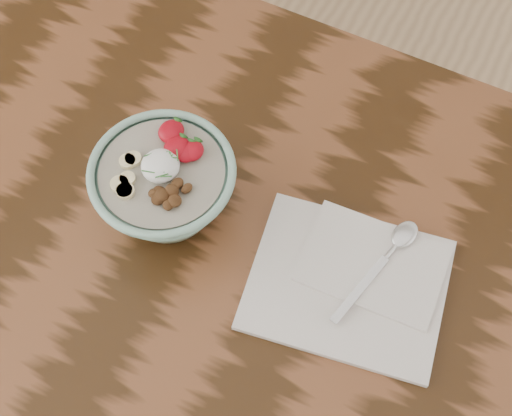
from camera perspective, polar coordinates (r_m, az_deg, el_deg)
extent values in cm
cube|color=#341E0D|center=(107.32, -6.31, -1.66)|extent=(160.00, 90.00, 4.00)
cylinder|color=#4C2D19|center=(184.21, -19.37, 11.56)|extent=(7.00, 7.00, 71.00)
cylinder|color=#89B9A6|center=(106.09, -6.92, 0.03)|extent=(8.94, 8.94, 1.28)
torus|color=#89B9A6|center=(97.07, -7.58, 2.92)|extent=(20.34, 20.34, 1.17)
cylinder|color=#A59D88|center=(97.61, -7.53, 2.72)|extent=(17.25, 17.25, 1.06)
ellipsoid|color=white|center=(96.47, -7.66, 3.36)|extent=(5.26, 5.26, 2.90)
ellipsoid|color=#A50714|center=(97.75, -6.36, 4.78)|extent=(3.55, 3.91, 1.95)
cone|color=#286623|center=(98.20, -5.92, 5.59)|extent=(1.40, 1.03, 1.52)
ellipsoid|color=#A50714|center=(97.47, -5.11, 4.59)|extent=(3.08, 3.39, 1.69)
cone|color=#286623|center=(97.83, -4.74, 5.30)|extent=(1.40, 1.03, 1.52)
ellipsoid|color=#A50714|center=(97.44, -5.58, 4.47)|extent=(3.04, 3.34, 1.67)
cone|color=#286623|center=(97.79, -5.21, 5.18)|extent=(1.40, 1.03, 1.52)
ellipsoid|color=#A50714|center=(99.35, -6.80, 6.10)|extent=(3.52, 3.87, 1.93)
cone|color=#286623|center=(99.82, -6.37, 6.87)|extent=(1.40, 1.03, 1.52)
cylinder|color=beige|center=(95.93, -10.39, 1.33)|extent=(2.40, 2.40, 0.70)
cylinder|color=beige|center=(98.26, -10.25, 3.69)|extent=(2.27, 2.27, 0.70)
cylinder|color=beige|center=(98.34, -9.79, 3.89)|extent=(2.28, 2.28, 0.70)
cylinder|color=beige|center=(96.61, -10.86, 1.88)|extent=(2.52, 2.52, 0.70)
cylinder|color=beige|center=(96.84, -10.24, 2.32)|extent=(2.17, 2.17, 0.70)
cylinder|color=beige|center=(95.96, -10.46, 1.35)|extent=(2.25, 2.25, 0.70)
ellipsoid|color=#4E2D17|center=(94.68, -6.74, 1.39)|extent=(2.71, 2.64, 1.51)
ellipsoid|color=#4E2D17|center=(93.88, -7.05, 0.24)|extent=(2.15, 2.18, 1.11)
ellipsoid|color=#4E2D17|center=(93.94, -6.53, 0.57)|extent=(1.98, 2.02, 1.44)
ellipsoid|color=#4E2D17|center=(95.15, -6.33, 1.93)|extent=(1.77, 2.12, 1.11)
ellipsoid|color=#4E2D17|center=(94.75, -5.56, 1.57)|extent=(1.69, 2.06, 1.10)
ellipsoid|color=#4E2D17|center=(95.09, -8.25, 1.18)|extent=(1.34, 1.47, 0.83)
ellipsoid|color=#4E2D17|center=(94.41, -7.86, 0.71)|extent=(1.86, 1.92, 1.25)
ellipsoid|color=#4E2D17|center=(95.26, -7.86, 1.44)|extent=(1.36, 1.44, 0.67)
ellipsoid|color=#4E2D17|center=(94.48, -7.55, 0.98)|extent=(2.19, 2.34, 1.45)
ellipsoid|color=#4E2D17|center=(95.01, -7.68, 1.31)|extent=(2.15, 2.09, 0.80)
cylinder|color=#3A7D34|center=(95.05, -7.38, 3.17)|extent=(0.87, 1.27, 0.23)
cylinder|color=#3A7D34|center=(94.50, -7.55, 2.58)|extent=(1.44, 1.37, 0.24)
cylinder|color=#3A7D34|center=(95.07, -8.61, 2.89)|extent=(1.82, 0.62, 0.24)
cylinder|color=#3A7D34|center=(95.78, -6.66, 4.03)|extent=(1.33, 0.65, 0.23)
cylinder|color=#3A7D34|center=(94.37, -7.21, 2.52)|extent=(1.44, 0.85, 0.23)
cylinder|color=#3A7D34|center=(96.23, -7.39, 4.30)|extent=(0.69, 1.22, 0.22)
cylinder|color=#3A7D34|center=(95.44, -7.43, 3.54)|extent=(0.92, 1.73, 0.24)
cylinder|color=#3A7D34|center=(95.26, -7.42, 3.36)|extent=(1.22, 0.48, 0.22)
cylinder|color=#3A7D34|center=(96.46, -8.53, 4.26)|extent=(1.22, 1.27, 0.23)
cylinder|color=#3A7D34|center=(95.89, -7.14, 4.04)|extent=(1.22, 1.57, 0.24)
cylinder|color=#3A7D34|center=(95.65, -7.32, 3.77)|extent=(1.22, 0.38, 0.22)
cylinder|color=#3A7D34|center=(96.11, -7.07, 4.26)|extent=(0.63, 1.06, 0.22)
cylinder|color=#3A7D34|center=(96.09, -6.86, 4.28)|extent=(1.05, 0.93, 0.22)
cylinder|color=#3A7D34|center=(95.92, -6.31, 4.23)|extent=(1.20, 1.59, 0.24)
cube|color=silver|center=(101.13, 7.30, -6.08)|extent=(30.07, 25.78, 1.04)
cube|color=silver|center=(101.97, 9.33, -4.42)|extent=(20.41, 14.53, 0.62)
cube|color=silver|center=(99.65, 8.30, -6.46)|extent=(4.03, 12.20, 0.37)
cylinder|color=silver|center=(102.59, 10.85, -3.29)|extent=(1.48, 3.29, 0.75)
ellipsoid|color=silver|center=(103.84, 11.81, -2.07)|extent=(4.33, 5.53, 1.02)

